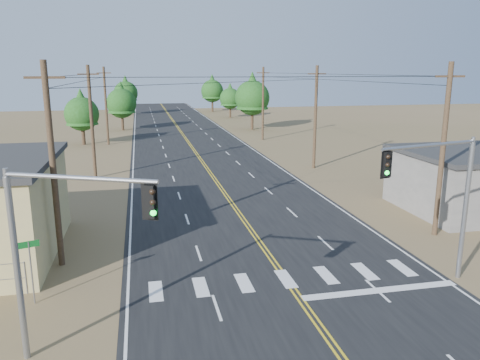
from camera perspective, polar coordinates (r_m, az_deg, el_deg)
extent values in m
cube|color=black|center=(42.86, -3.30, 0.38)|extent=(15.00, 200.00, 0.02)
cylinder|color=gray|center=(22.71, -24.66, -10.77)|extent=(0.06, 0.06, 1.50)
cylinder|color=#4C3826|center=(24.10, -21.83, 1.46)|extent=(0.30, 0.30, 10.00)
cube|color=#4C3826|center=(23.68, -22.71, 11.45)|extent=(1.80, 0.12, 0.12)
cylinder|color=#4C3826|center=(43.74, -17.63, 6.67)|extent=(0.30, 0.30, 10.00)
cube|color=#4C3826|center=(43.51, -18.02, 12.17)|extent=(1.80, 0.12, 0.12)
cylinder|color=#4C3826|center=(63.61, -16.02, 8.64)|extent=(0.30, 0.30, 10.00)
cube|color=#4C3826|center=(63.45, -16.26, 12.42)|extent=(1.80, 0.12, 0.12)
cylinder|color=#4C3826|center=(29.11, 23.47, 3.19)|extent=(0.30, 0.30, 10.00)
cube|color=#4C3826|center=(28.75, 24.24, 11.45)|extent=(1.80, 0.12, 0.12)
cylinder|color=#4C3826|center=(46.68, 9.17, 7.50)|extent=(0.30, 0.30, 10.00)
cube|color=#4C3826|center=(46.47, 9.36, 12.65)|extent=(1.80, 0.12, 0.12)
cylinder|color=#4C3826|center=(65.66, 2.81, 9.26)|extent=(0.30, 0.30, 10.00)
cube|color=#4C3826|center=(65.51, 2.86, 12.92)|extent=(1.80, 0.12, 0.12)
cylinder|color=gray|center=(17.08, -25.51, -10.01)|extent=(0.22, 0.22, 6.31)
cylinder|color=gray|center=(16.18, -26.60, 0.35)|extent=(0.16, 0.16, 0.54)
cylinder|color=gray|center=(14.72, -19.01, 0.25)|extent=(4.62, 2.21, 0.14)
cube|color=black|center=(13.84, -10.88, -2.55)|extent=(0.40, 0.38, 0.99)
sphere|color=black|center=(13.62, -10.64, -1.43)|extent=(0.18, 0.18, 0.18)
sphere|color=black|center=(13.70, -10.58, -2.70)|extent=(0.18, 0.18, 0.18)
sphere|color=#0CE533|center=(13.79, -10.53, -3.96)|extent=(0.18, 0.18, 0.18)
cylinder|color=gray|center=(23.72, 25.73, -3.59)|extent=(0.22, 0.22, 6.39)
cylinder|color=gray|center=(23.08, 26.52, 4.04)|extent=(0.16, 0.16, 0.55)
cylinder|color=gray|center=(21.06, 22.18, 3.95)|extent=(5.12, 1.42, 0.15)
cube|color=black|center=(19.48, 17.41, 1.87)|extent=(0.38, 0.34, 1.00)
sphere|color=black|center=(19.27, 17.61, 2.71)|extent=(0.18, 0.18, 0.18)
sphere|color=black|center=(19.33, 17.54, 1.78)|extent=(0.18, 0.18, 0.18)
sphere|color=#0CE533|center=(19.39, 17.48, 0.85)|extent=(0.18, 0.18, 0.18)
cylinder|color=gray|center=(21.47, -24.05, -10.31)|extent=(0.07, 0.07, 2.73)
cube|color=#0D5F1F|center=(21.03, -24.38, -7.16)|extent=(0.79, 0.28, 0.27)
cylinder|color=#3F2D1E|center=(64.77, -18.57, 5.26)|extent=(0.47, 0.47, 2.63)
cone|color=#1D4A15|center=(64.41, -18.81, 8.48)|extent=(4.10, 4.10, 4.68)
sphere|color=#1D4A15|center=(64.49, -18.74, 7.64)|extent=(4.39, 4.39, 4.39)
cylinder|color=#3F2D1E|center=(78.97, -14.13, 6.94)|extent=(0.42, 0.42, 2.84)
cone|color=#1D4A15|center=(78.66, -14.29, 9.79)|extent=(4.42, 4.42, 5.06)
sphere|color=#1D4A15|center=(78.72, -14.25, 9.05)|extent=(4.74, 4.74, 4.74)
cylinder|color=#3F2D1E|center=(106.59, -13.66, 8.56)|extent=(0.46, 0.46, 3.08)
cone|color=#1D4A15|center=(106.36, -13.79, 10.85)|extent=(4.79, 4.79, 5.47)
sphere|color=#1D4A15|center=(106.40, -13.75, 10.25)|extent=(5.13, 5.13, 5.13)
cylinder|color=#3F2D1E|center=(77.47, 1.49, 7.41)|extent=(0.47, 0.47, 3.38)
cone|color=#1D4A15|center=(77.13, 1.51, 10.88)|extent=(5.25, 5.25, 6.00)
sphere|color=#1D4A15|center=(77.19, 1.50, 9.98)|extent=(5.63, 5.63, 5.63)
cylinder|color=#3F2D1E|center=(97.27, -1.21, 8.35)|extent=(0.41, 0.41, 2.55)
cone|color=#1D4A15|center=(97.03, -1.22, 10.44)|extent=(3.97, 3.97, 4.54)
sphere|color=#1D4A15|center=(97.08, -1.22, 9.90)|extent=(4.25, 4.25, 4.25)
cylinder|color=#3F2D1E|center=(112.28, -3.38, 9.13)|extent=(0.47, 0.47, 3.14)
cone|color=#1D4A15|center=(112.05, -3.41, 11.36)|extent=(4.89, 4.89, 5.59)
sphere|color=#1D4A15|center=(112.10, -3.41, 10.78)|extent=(5.24, 5.24, 5.24)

